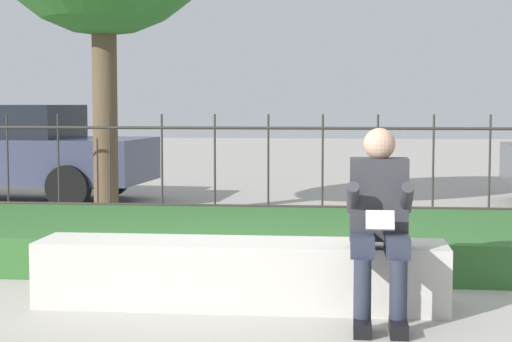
{
  "coord_description": "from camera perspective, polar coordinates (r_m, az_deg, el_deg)",
  "views": [
    {
      "loc": [
        0.87,
        -5.87,
        1.41
      ],
      "look_at": [
        -0.15,
        3.82,
        0.65
      ],
      "focal_mm": 60.0,
      "sensor_mm": 36.0,
      "label": 1
    }
  ],
  "objects": [
    {
      "name": "car_parked_left",
      "position": [
        13.06,
        -16.55,
        1.33
      ],
      "size": [
        4.33,
        2.06,
        1.41
      ],
      "rotation": [
        0.0,
        0.0,
        -0.07
      ],
      "color": "#383D56",
      "rests_on": "ground_plane"
    },
    {
      "name": "person_seated_reader",
      "position": [
        5.61,
        8.21,
        -3.0
      ],
      "size": [
        0.42,
        0.73,
        1.26
      ],
      "color": "black",
      "rests_on": "ground_plane"
    },
    {
      "name": "grass_berm",
      "position": [
        7.87,
        -0.41,
        -4.63
      ],
      "size": [
        8.73,
        2.31,
        0.34
      ],
      "color": "#33662D",
      "rests_on": "ground_plane"
    },
    {
      "name": "ground_plane",
      "position": [
        6.1,
        -2.39,
        -8.93
      ],
      "size": [
        60.0,
        60.0,
        0.0
      ],
      "primitive_type": "plane",
      "color": "#A8A399"
    },
    {
      "name": "iron_fence",
      "position": [
        9.66,
        0.83,
        0.14
      ],
      "size": [
        6.73,
        0.03,
        1.3
      ],
      "color": "#332D28",
      "rests_on": "ground_plane"
    },
    {
      "name": "stone_bench",
      "position": [
        6.03,
        -1.04,
        -7.08
      ],
      "size": [
        2.85,
        0.55,
        0.46
      ],
      "color": "beige",
      "rests_on": "ground_plane"
    }
  ]
}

